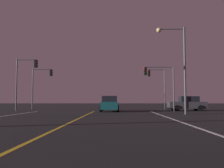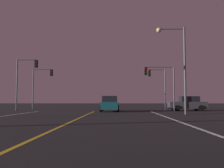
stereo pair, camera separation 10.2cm
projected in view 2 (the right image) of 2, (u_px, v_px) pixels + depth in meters
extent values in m
cube|color=silver|center=(201.00, 129.00, 10.74)|extent=(0.16, 34.56, 0.01)
cube|color=gold|center=(55.00, 129.00, 10.91)|extent=(0.16, 34.56, 0.01)
cylinder|color=black|center=(103.00, 108.00, 29.27)|extent=(0.22, 0.68, 0.68)
cylinder|color=black|center=(118.00, 108.00, 29.22)|extent=(0.22, 0.68, 0.68)
cylinder|color=black|center=(101.00, 109.00, 26.58)|extent=(0.22, 0.68, 0.68)
cylinder|color=black|center=(118.00, 109.00, 26.53)|extent=(0.22, 0.68, 0.68)
cube|color=#145156|center=(110.00, 105.00, 27.92)|extent=(1.80, 4.30, 0.80)
cube|color=black|center=(110.00, 99.00, 27.72)|extent=(1.60, 2.10, 0.64)
cube|color=red|center=(103.00, 105.00, 25.85)|extent=(0.24, 0.08, 0.16)
cube|color=red|center=(115.00, 105.00, 25.81)|extent=(0.24, 0.08, 0.16)
cylinder|color=black|center=(177.00, 108.00, 28.89)|extent=(0.68, 0.22, 0.68)
cylinder|color=black|center=(174.00, 108.00, 30.69)|extent=(0.68, 0.22, 0.68)
cylinder|color=black|center=(201.00, 108.00, 28.82)|extent=(0.68, 0.22, 0.68)
cylinder|color=black|center=(196.00, 108.00, 30.61)|extent=(0.68, 0.22, 0.68)
cube|color=#38383D|center=(187.00, 105.00, 29.77)|extent=(4.30, 1.80, 0.80)
cube|color=black|center=(189.00, 99.00, 29.81)|extent=(2.10, 1.60, 0.64)
cube|color=red|center=(207.00, 104.00, 29.12)|extent=(0.08, 0.24, 0.16)
cube|color=red|center=(203.00, 104.00, 30.32)|extent=(0.08, 0.24, 0.16)
cylinder|color=#4C4C51|center=(174.00, 89.00, 28.56)|extent=(0.14, 0.14, 5.05)
cylinder|color=#4C4C51|center=(160.00, 67.00, 28.76)|extent=(3.14, 0.10, 0.10)
cube|color=black|center=(146.00, 71.00, 28.77)|extent=(0.28, 0.36, 0.90)
sphere|color=red|center=(144.00, 68.00, 28.80)|extent=(0.20, 0.20, 0.20)
sphere|color=#3C2706|center=(144.00, 71.00, 28.78)|extent=(0.20, 0.20, 0.20)
sphere|color=#063816|center=(144.00, 74.00, 28.76)|extent=(0.20, 0.20, 0.20)
cylinder|color=#4C4C51|center=(17.00, 85.00, 29.08)|extent=(0.14, 0.14, 5.95)
cylinder|color=#4C4C51|center=(27.00, 60.00, 29.23)|extent=(2.19, 0.10, 0.10)
cube|color=black|center=(36.00, 64.00, 29.17)|extent=(0.28, 0.36, 0.90)
sphere|color=red|center=(38.00, 61.00, 29.19)|extent=(0.20, 0.20, 0.20)
sphere|color=#3C2706|center=(38.00, 64.00, 29.17)|extent=(0.20, 0.20, 0.20)
sphere|color=#063816|center=(37.00, 66.00, 29.15)|extent=(0.20, 0.20, 0.20)
cylinder|color=#4C4C51|center=(165.00, 89.00, 34.06)|extent=(0.14, 0.14, 5.42)
cylinder|color=#4C4C51|center=(157.00, 70.00, 34.26)|extent=(2.07, 0.10, 0.10)
cube|color=black|center=(149.00, 73.00, 34.25)|extent=(0.28, 0.36, 0.90)
sphere|color=red|center=(148.00, 71.00, 34.28)|extent=(0.20, 0.20, 0.20)
sphere|color=#3C2706|center=(148.00, 73.00, 34.26)|extent=(0.20, 0.20, 0.20)
sphere|color=#063816|center=(148.00, 75.00, 34.24)|extent=(0.20, 0.20, 0.20)
cylinder|color=#4C4C51|center=(33.00, 89.00, 34.55)|extent=(0.14, 0.14, 5.49)
cylinder|color=#4C4C51|center=(42.00, 69.00, 34.69)|extent=(2.50, 0.10, 0.10)
cube|color=black|center=(51.00, 73.00, 34.62)|extent=(0.28, 0.36, 0.90)
sphere|color=red|center=(53.00, 71.00, 34.64)|extent=(0.20, 0.20, 0.20)
sphere|color=#3C2706|center=(53.00, 73.00, 34.62)|extent=(0.20, 0.20, 0.20)
sphere|color=#063816|center=(53.00, 75.00, 34.60)|extent=(0.20, 0.20, 0.20)
cylinder|color=#4C4C51|center=(185.00, 70.00, 22.25)|extent=(0.18, 0.18, 7.72)
cylinder|color=#4C4C51|center=(171.00, 29.00, 22.52)|extent=(2.24, 0.10, 0.10)
sphere|color=#F9D88C|center=(159.00, 30.00, 22.54)|extent=(0.44, 0.44, 0.44)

